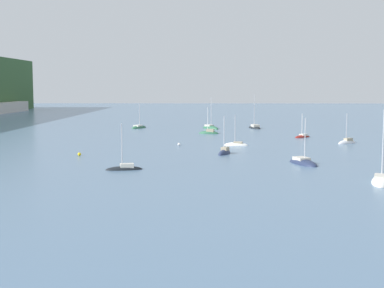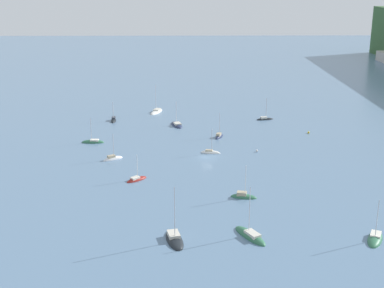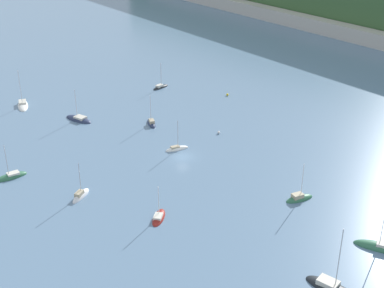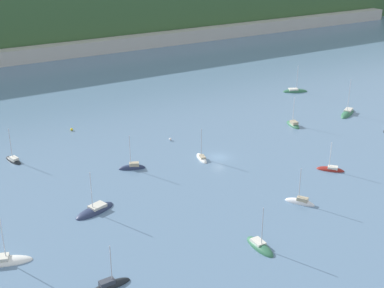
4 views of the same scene
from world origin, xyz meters
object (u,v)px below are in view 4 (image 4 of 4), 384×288
(sailboat_3, at_px, (347,114))
(sailboat_7, at_px, (330,170))
(sailboat_11, at_px, (3,262))
(sailboat_10, at_px, (13,160))
(mooring_buoy_1, at_px, (170,139))
(sailboat_5, at_px, (95,211))
(sailboat_4, at_px, (293,125))
(mooring_buoy_0, at_px, (72,129))
(sailboat_8, at_px, (260,247))
(sailboat_9, at_px, (295,92))
(sailboat_0, at_px, (300,202))
(sailboat_12, at_px, (202,159))
(sailboat_2, at_px, (110,286))
(sailboat_1, at_px, (132,168))

(sailboat_3, distance_m, sailboat_7, 36.80)
(sailboat_7, distance_m, sailboat_11, 64.69)
(sailboat_10, distance_m, sailboat_11, 37.76)
(mooring_buoy_1, bearing_deg, sailboat_5, -141.02)
(sailboat_10, bearing_deg, sailboat_7, -137.22)
(sailboat_4, distance_m, mooring_buoy_0, 54.39)
(sailboat_8, height_order, sailboat_9, sailboat_9)
(sailboat_8, height_order, mooring_buoy_1, sailboat_8)
(sailboat_0, distance_m, mooring_buoy_0, 60.54)
(mooring_buoy_1, bearing_deg, sailboat_7, -56.58)
(mooring_buoy_0, bearing_deg, sailboat_4, -27.21)
(sailboat_10, bearing_deg, sailboat_12, -131.85)
(sailboat_9, bearing_deg, sailboat_3, -67.96)
(sailboat_7, height_order, sailboat_12, sailboat_12)
(sailboat_0, xyz_separation_m, sailboat_2, (-38.63, -4.60, 0.01))
(sailboat_1, relative_size, sailboat_2, 1.12)
(sailboat_1, height_order, mooring_buoy_1, sailboat_1)
(sailboat_1, xyz_separation_m, mooring_buoy_1, (14.02, 9.31, 0.19))
(sailboat_2, bearing_deg, sailboat_5, 71.70)
(sailboat_9, height_order, mooring_buoy_0, sailboat_9)
(sailboat_4, height_order, sailboat_7, sailboat_4)
(sailboat_2, distance_m, mooring_buoy_1, 53.96)
(sailboat_8, xyz_separation_m, mooring_buoy_1, (9.26, 45.60, 0.25))
(sailboat_0, bearing_deg, sailboat_9, -73.63)
(mooring_buoy_1, bearing_deg, sailboat_9, 16.21)
(sailboat_1, xyz_separation_m, sailboat_2, (-19.00, -33.37, -0.00))
(sailboat_4, height_order, sailboat_10, sailboat_4)
(sailboat_11, xyz_separation_m, sailboat_12, (45.10, 16.64, -0.02))
(sailboat_1, xyz_separation_m, sailboat_3, (62.99, 1.62, -0.04))
(sailboat_9, xyz_separation_m, sailboat_11, (-94.77, -43.81, 0.03))
(sailboat_12, bearing_deg, sailboat_9, -47.90)
(sailboat_3, bearing_deg, sailboat_12, -23.40)
(sailboat_0, bearing_deg, sailboat_12, -22.44)
(sailboat_2, distance_m, sailboat_8, 23.94)
(sailboat_4, xyz_separation_m, sailboat_10, (-64.88, 14.10, -0.01))
(sailboat_2, height_order, sailboat_11, sailboat_11)
(sailboat_0, xyz_separation_m, sailboat_12, (-4.90, 25.55, -0.03))
(sailboat_8, bearing_deg, sailboat_11, -112.84)
(sailboat_7, xyz_separation_m, sailboat_9, (30.10, 45.39, -0.01))
(sailboat_5, xyz_separation_m, sailboat_7, (47.37, -8.83, 0.00))
(sailboat_9, relative_size, sailboat_11, 0.83)
(sailboat_1, distance_m, sailboat_10, 25.84)
(sailboat_3, relative_size, sailboat_7, 1.56)
(sailboat_1, relative_size, sailboat_5, 0.95)
(sailboat_0, distance_m, mooring_buoy_1, 38.49)
(sailboat_2, relative_size, mooring_buoy_1, 11.49)
(sailboat_8, height_order, mooring_buoy_0, sailboat_8)
(sailboat_0, xyz_separation_m, sailboat_10, (-39.56, 45.20, 0.00))
(sailboat_4, bearing_deg, sailboat_1, 106.24)
(sailboat_8, relative_size, mooring_buoy_0, 12.35)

